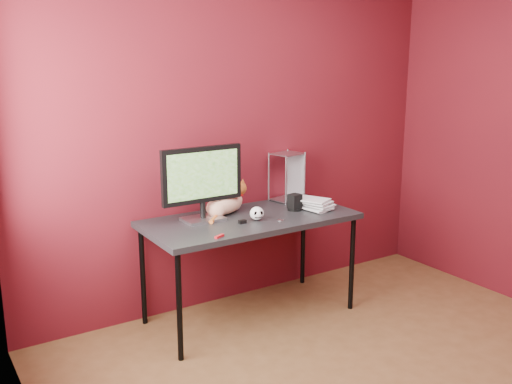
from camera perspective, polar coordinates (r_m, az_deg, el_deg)
room at (r=2.93m, az=16.32°, el=4.91°), size 3.52×3.52×2.61m
desk at (r=4.03m, az=-0.58°, el=-3.21°), size 1.50×0.70×0.75m
monitor at (r=3.88m, az=-5.40°, el=1.21°), size 0.59×0.19×0.51m
cat at (r=4.09m, az=-3.04°, el=-1.08°), size 0.43×0.33×0.23m
skull_mug at (r=3.92m, az=0.09°, el=-2.15°), size 0.10×0.10×0.09m
speaker at (r=4.19m, az=3.89°, el=-1.08°), size 0.11×0.11×0.12m
book_stack at (r=4.09m, az=5.32°, el=4.31°), size 0.25×0.28×0.92m
wire_rack at (r=4.45m, az=3.09°, el=1.56°), size 0.25×0.22×0.38m
pocket_knife at (r=3.58m, az=-3.68°, el=-4.44°), size 0.08×0.05×0.01m
black_gadget at (r=3.86m, az=-1.37°, el=-2.99°), size 0.05×0.03×0.02m
washer at (r=3.94m, az=2.48°, el=-2.83°), size 0.05×0.05×0.00m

